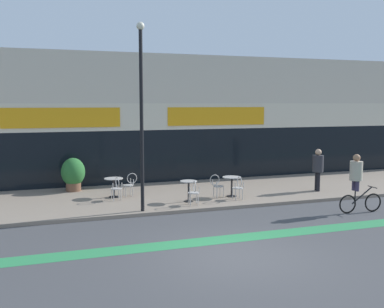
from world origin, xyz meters
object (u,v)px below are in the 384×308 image
(planter_pot, at_px, (73,174))
(lamp_post, at_px, (141,106))
(bistro_table_2, at_px, (232,182))
(cafe_chair_1_near, at_px, (194,191))
(cafe_chair_0_near, at_px, (117,187))
(bistro_table_0, at_px, (114,184))
(cafe_chair_0_side, at_px, (130,183))
(cafe_chair_2_side, at_px, (217,184))
(bistro_table_1, at_px, (189,187))
(cafe_chair_2_near, at_px, (238,186))
(pedestrian_near_end, at_px, (318,166))
(cyclist_0, at_px, (357,179))

(planter_pot, xyz_separation_m, lamp_post, (1.95, -4.33, 2.79))
(bistro_table_2, distance_m, planter_pot, 6.54)
(cafe_chair_1_near, height_order, lamp_post, lamp_post)
(cafe_chair_0_near, bearing_deg, bistro_table_2, -107.22)
(bistro_table_0, bearing_deg, bistro_table_2, -17.15)
(cafe_chair_0_side, xyz_separation_m, cafe_chair_2_side, (3.10, -1.36, 0.00))
(bistro_table_1, bearing_deg, bistro_table_0, 146.07)
(bistro_table_0, xyz_separation_m, cafe_chair_2_near, (4.35, -1.97, -0.02))
(bistro_table_0, relative_size, cafe_chair_2_side, 0.82)
(lamp_post, bearing_deg, cafe_chair_1_near, 7.50)
(cafe_chair_0_side, distance_m, lamp_post, 3.94)
(bistro_table_0, distance_m, bistro_table_2, 4.56)
(bistro_table_0, bearing_deg, cafe_chair_0_near, -89.06)
(bistro_table_2, bearing_deg, pedestrian_near_end, -1.51)
(lamp_post, bearing_deg, planter_pot, 114.20)
(bistro_table_0, xyz_separation_m, bistro_table_2, (4.35, -1.34, 0.02))
(cafe_chair_0_near, xyz_separation_m, cafe_chair_0_side, (0.61, 0.63, 0.00))
(cafe_chair_0_near, height_order, lamp_post, lamp_post)
(bistro_table_2, bearing_deg, cyclist_0, -46.42)
(cyclist_0, bearing_deg, planter_pot, 148.09)
(lamp_post, distance_m, pedestrian_near_end, 8.08)
(cyclist_0, bearing_deg, cafe_chair_0_side, 149.85)
(bistro_table_0, relative_size, pedestrian_near_end, 0.43)
(bistro_table_2, relative_size, planter_pot, 0.56)
(cafe_chair_0_near, height_order, cyclist_0, cyclist_0)
(cafe_chair_1_near, height_order, cafe_chair_2_near, same)
(planter_pot, distance_m, pedestrian_near_end, 10.09)
(cafe_chair_1_near, xyz_separation_m, cafe_chair_2_near, (1.88, 0.33, 0.00))
(bistro_table_0, relative_size, bistro_table_1, 0.96)
(bistro_table_1, bearing_deg, cafe_chair_0_side, 137.88)
(bistro_table_2, bearing_deg, cafe_chair_0_side, 160.05)
(cafe_chair_0_near, bearing_deg, pedestrian_near_end, -103.56)
(planter_pot, bearing_deg, cafe_chair_1_near, -46.58)
(cafe_chair_2_near, height_order, cafe_chair_2_side, same)
(bistro_table_2, xyz_separation_m, cafe_chair_1_near, (-1.88, -0.95, -0.04))
(bistro_table_0, bearing_deg, cafe_chair_0_side, 0.89)
(bistro_table_1, height_order, planter_pot, planter_pot)
(bistro_table_2, distance_m, cyclist_0, 4.62)
(bistro_table_0, bearing_deg, cafe_chair_2_near, -24.34)
(cafe_chair_0_side, relative_size, cyclist_0, 0.45)
(lamp_post, bearing_deg, cafe_chair_2_near, 8.68)
(planter_pot, bearing_deg, bistro_table_1, -41.75)
(lamp_post, bearing_deg, cyclist_0, -16.95)
(bistro_table_0, bearing_deg, lamp_post, -77.57)
(bistro_table_1, distance_m, cafe_chair_0_near, 2.69)
(bistro_table_1, distance_m, bistro_table_2, 1.90)
(cafe_chair_1_near, height_order, pedestrian_near_end, pedestrian_near_end)
(cafe_chair_2_near, relative_size, cyclist_0, 0.45)
(bistro_table_0, distance_m, cafe_chair_2_side, 3.97)
(bistro_table_0, distance_m, cafe_chair_1_near, 3.38)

